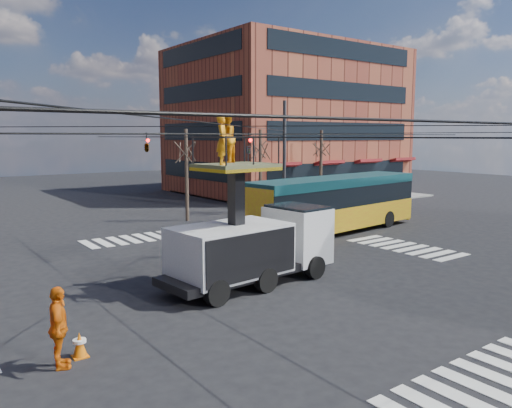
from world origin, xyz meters
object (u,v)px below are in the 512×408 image
(city_bus, at_px, (335,203))
(flagger, at_px, (310,226))
(worker_ground, at_px, (59,328))
(utility_truck, at_px, (253,229))
(traffic_cone, at_px, (80,344))

(city_bus, height_order, flagger, city_bus)
(worker_ground, xyz_separation_m, flagger, (14.34, 6.90, -0.07))
(city_bus, xyz_separation_m, flagger, (-3.24, -1.44, -0.79))
(worker_ground, bearing_deg, flagger, -49.89)
(utility_truck, height_order, traffic_cone, utility_truck)
(city_bus, height_order, worker_ground, city_bus)
(utility_truck, distance_m, traffic_cone, 7.94)
(utility_truck, distance_m, flagger, 7.67)
(traffic_cone, distance_m, worker_ground, 0.94)
(utility_truck, xyz_separation_m, city_bus, (9.72, 5.38, -0.34))
(city_bus, bearing_deg, worker_ground, -160.79)
(traffic_cone, bearing_deg, worker_ground, -149.30)
(traffic_cone, relative_size, flagger, 0.35)
(city_bus, height_order, traffic_cone, city_bus)
(traffic_cone, bearing_deg, city_bus, 25.20)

